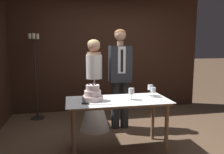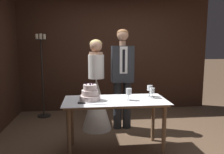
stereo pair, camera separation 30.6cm
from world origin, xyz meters
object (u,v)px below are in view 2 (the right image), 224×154
bride (96,97)px  candle_stand (42,76)px  wine_glass_middle (129,92)px  cake_table (115,106)px  groom (122,75)px  tiered_cake (90,94)px  wine_glass_far (150,89)px  wine_glass_near (152,91)px  cake_knife (87,103)px

bride → candle_stand: (-1.10, 0.84, 0.27)m
bride → wine_glass_middle: bearing=-64.7°
wine_glass_middle → cake_table: bearing=168.8°
cake_table → groom: bearing=74.6°
candle_stand → tiered_cake: bearing=-59.4°
tiered_cake → bride: size_ratio=0.18×
wine_glass_far → candle_stand: bearing=140.7°
wine_glass_near → wine_glass_far: size_ratio=0.89×
cake_table → bride: bearing=105.4°
candle_stand → groom: bearing=-28.1°
groom → cake_table: bearing=-105.4°
tiered_cake → wine_glass_near: tiered_cake is taller
cake_knife → candle_stand: size_ratio=0.22×
groom → cake_knife: bearing=-121.7°
cake_table → wine_glass_far: (0.54, 0.15, 0.21)m
bride → wine_glass_far: bearing=-41.9°
tiered_cake → wine_glass_near: (0.90, 0.03, 0.01)m
cake_knife → wine_glass_middle: (0.59, 0.14, 0.11)m
cake_table → wine_glass_near: 0.59m
wine_glass_near → groom: groom is taller
tiered_cake → candle_stand: size_ratio=0.17×
wine_glass_near → cake_table: bearing=-174.6°
groom → bride: bearing=179.9°
cake_knife → bride: 1.05m
cake_table → cake_knife: cake_knife is taller
bride → groom: bearing=-0.1°
wine_glass_middle → groom: groom is taller
wine_glass_middle → groom: 0.90m
wine_glass_near → wine_glass_far: (-0.01, 0.10, 0.02)m
tiered_cake → cake_knife: 0.22m
candle_stand → cake_table: bearing=-51.6°
wine_glass_far → groom: bearing=113.9°
cake_table → wine_glass_middle: size_ratio=8.69×
wine_glass_middle → groom: bearing=86.9°
tiered_cake → wine_glass_far: bearing=8.1°
wine_glass_far → cake_table: bearing=-164.2°
cake_knife → wine_glass_far: 1.01m
tiered_cake → wine_glass_far: 0.91m
cake_knife → wine_glass_near: 0.98m
wine_glass_middle → groom: (0.05, 0.89, 0.13)m
tiered_cake → cake_knife: (-0.05, -0.20, -0.08)m
groom → candle_stand: groom is taller
wine_glass_far → bride: size_ratio=0.10×
wine_glass_middle → candle_stand: candle_stand is taller
cake_knife → bride: size_ratio=0.24×
wine_glass_far → groom: size_ratio=0.09×
cake_table → bride: bride is taller
cake_table → candle_stand: 2.16m
wine_glass_far → tiered_cake: bearing=-171.9°
wine_glass_middle → wine_glass_far: (0.36, 0.19, 0.00)m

